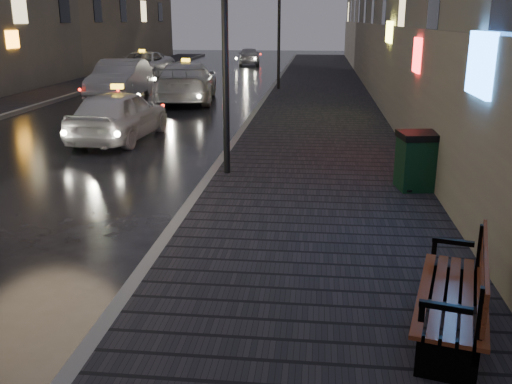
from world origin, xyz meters
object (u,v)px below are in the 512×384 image
at_px(trash_bin, 417,160).
at_px(car_far, 249,56).
at_px(taxi_far, 143,65).
at_px(taxi_mid, 186,82).
at_px(car_left_mid, 120,79).
at_px(lamp_near, 225,15).
at_px(taxi_near, 119,115).
at_px(bench, 461,294).
at_px(lamp_far, 279,17).

distance_m(trash_bin, car_far, 34.36).
bearing_deg(trash_bin, taxi_far, 109.97).
bearing_deg(car_far, taxi_mid, 82.03).
bearing_deg(car_left_mid, taxi_mid, -13.35).
xyz_separation_m(taxi_mid, taxi_far, (-4.86, 9.60, -0.07)).
relative_size(trash_bin, taxi_mid, 0.20).
height_order(trash_bin, taxi_mid, taxi_mid).
distance_m(lamp_near, taxi_near, 6.10).
xyz_separation_m(trash_bin, taxi_far, (-12.49, 22.57, 0.04)).
bearing_deg(car_left_mid, car_far, 77.08).
relative_size(bench, taxi_far, 0.38).
bearing_deg(taxi_far, trash_bin, -58.28).
bearing_deg(trash_bin, bench, -103.37).
height_order(lamp_far, taxi_near, lamp_far).
distance_m(car_left_mid, taxi_mid, 3.15).
distance_m(lamp_far, bench, 22.95).
distance_m(bench, trash_bin, 5.70).
height_order(lamp_near, taxi_far, lamp_near).
bearing_deg(bench, lamp_near, 132.68).
xyz_separation_m(car_left_mid, taxi_mid, (3.10, -0.54, -0.01)).
bearing_deg(lamp_near, bench, -61.62).
relative_size(lamp_near, lamp_far, 1.00).
height_order(taxi_mid, taxi_far, taxi_mid).
bearing_deg(taxi_mid, lamp_near, 99.47).
xyz_separation_m(trash_bin, car_left_mid, (-10.73, 13.50, 0.12)).
distance_m(lamp_far, car_left_mid, 7.99).
relative_size(lamp_near, car_left_mid, 1.02).
relative_size(car_left_mid, car_far, 1.32).
bearing_deg(taxi_near, trash_bin, 152.23).
height_order(taxi_near, car_far, taxi_near).
distance_m(lamp_near, taxi_mid, 12.96).
bearing_deg(bench, lamp_far, 113.18).
bearing_deg(taxi_near, car_far, -87.03).
bearing_deg(lamp_near, trash_bin, -11.80).
bearing_deg(car_far, car_left_mid, 73.23).
relative_size(lamp_far, trash_bin, 4.60).
bearing_deg(bench, car_left_mid, 132.51).
bearing_deg(lamp_far, trash_bin, -76.79).
bearing_deg(car_far, lamp_near, 88.66).
bearing_deg(lamp_far, car_left_mid, -153.90).
height_order(bench, taxi_mid, taxi_mid).
xyz_separation_m(bench, taxi_near, (-7.31, 10.41, 0.08)).
relative_size(taxi_near, car_left_mid, 0.84).
height_order(lamp_far, car_far, lamp_far).
relative_size(bench, trash_bin, 1.86).
bearing_deg(car_left_mid, trash_bin, -55.07).
xyz_separation_m(bench, car_left_mid, (-10.29, 19.19, 0.19)).
bearing_deg(lamp_far, taxi_mid, -133.63).
bearing_deg(bench, trash_bin, 99.92).
bearing_deg(car_far, taxi_far, 57.82).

